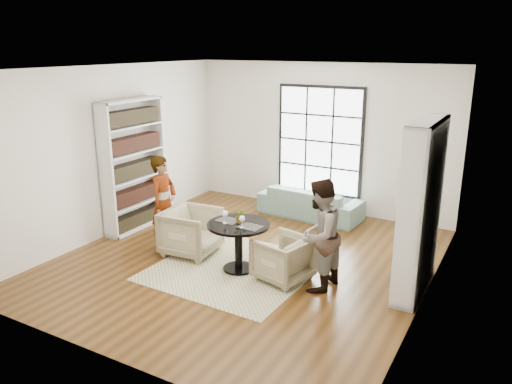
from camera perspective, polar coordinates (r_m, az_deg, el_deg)
The scene contains 16 objects.
ground at distance 8.10m, azimuth -1.11°, elevation -7.74°, with size 6.00×6.00×0.00m, color #553414.
room_shell at distance 8.13m, azimuth 0.77°, elevation 1.75°, with size 6.00×6.01×6.00m.
rug at distance 7.81m, azimuth -2.48°, elevation -8.70°, with size 2.30×2.30×0.01m, color beige.
pedestal_table at distance 7.55m, azimuth -2.01°, elevation -5.10°, with size 0.95×0.95×0.76m.
sofa at distance 10.03m, azimuth 6.22°, elevation -1.15°, with size 2.05×0.80×0.60m, color slate.
armchair_left at distance 8.26m, azimuth -7.40°, elevation -4.51°, with size 0.82×0.84×0.77m, color tan.
armchair_right at distance 7.34m, azimuth 3.08°, elevation -7.60°, with size 0.71×0.73×0.67m, color #C3B18B.
person_left at distance 8.45m, azimuth -10.51°, elevation -1.22°, with size 0.58×0.38×1.59m, color gray.
person_right at distance 6.96m, azimuth 7.22°, elevation -4.95°, with size 0.78×0.61×1.60m, color gray.
placemat_left at distance 7.60m, azimuth -3.18°, elevation -3.27°, with size 0.34×0.26×0.01m, color black.
placemat_right at distance 7.33m, azimuth -0.65°, elevation -4.00°, with size 0.34×0.26×0.01m, color black.
cutlery_left at distance 7.60m, azimuth -3.18°, elevation -3.22°, with size 0.14×0.22×0.01m, color silver, non-canonical shape.
cutlery_right at distance 7.33m, azimuth -0.65°, elevation -3.95°, with size 0.14×0.22×0.01m, color silver, non-canonical shape.
wine_glass_left at distance 7.45m, azimuth -3.57°, elevation -2.55°, with size 0.09×0.09×0.20m.
wine_glass_right at distance 7.26m, azimuth -1.60°, elevation -3.11°, with size 0.09×0.09×0.19m.
flower_centerpiece at distance 7.46m, azimuth -1.78°, elevation -2.73°, with size 0.21×0.18×0.23m, color gray.
Camera 1 is at (3.74, -6.37, 3.34)m, focal length 35.00 mm.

